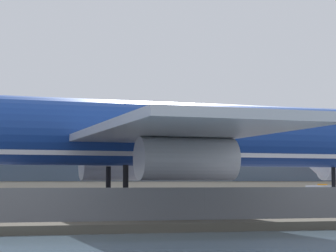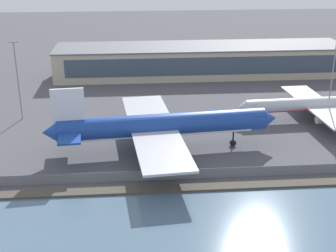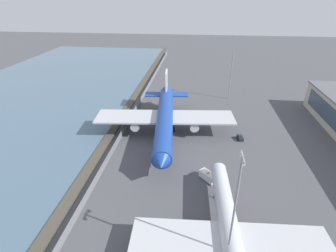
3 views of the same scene
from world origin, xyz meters
The scene contains 7 objects.
ground_plane centered at (0.00, 0.00, 0.00)m, with size 500.00×500.00×0.00m, color #4C4C51.
shoreline_seawall centered at (0.00, -20.50, 0.25)m, with size 320.00×3.00×0.50m.
perimeter_fence centered at (0.00, -16.00, 1.20)m, with size 280.00×0.10×2.41m.
cargo_jet_blue centered at (-0.66, -0.79, 6.74)m, with size 58.56×50.25×17.66m.
baggage_tug centered at (-0.05, 25.93, 0.81)m, with size 3.42×2.12×1.80m.
ops_van centered at (23.70, 14.23, 1.28)m, with size 5.28×5.03×2.48m.
terminal_building centered at (19.75, 69.59, 5.77)m, with size 111.76×21.87×11.52m.
Camera 1 is at (-12.40, -57.00, 2.83)m, focal length 70.00 mm.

